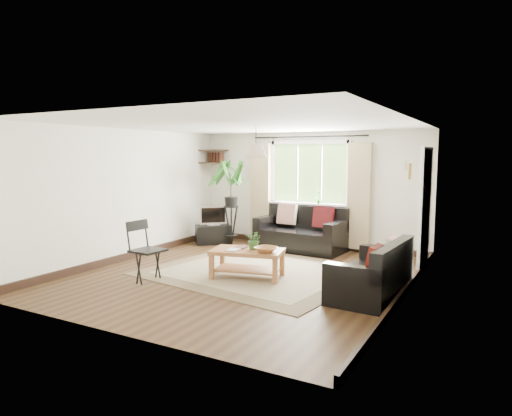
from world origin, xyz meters
The scene contains 24 objects.
floor centered at (0.00, 0.00, 0.00)m, with size 5.50×5.50×0.00m, color #311B10.
ceiling centered at (0.00, 0.00, 2.40)m, with size 5.50×5.50×0.00m, color white.
wall_back centered at (0.00, 2.75, 1.20)m, with size 5.00×0.02×2.40m, color white.
wall_front centered at (0.00, -2.75, 1.20)m, with size 5.00×0.02×2.40m, color white.
wall_left centered at (-2.50, 0.00, 1.20)m, with size 0.02×5.50×2.40m, color white.
wall_right centered at (2.50, 0.00, 1.20)m, with size 0.02×5.50×2.40m, color white.
rug centered at (0.09, 0.28, 0.01)m, with size 3.32×2.85×0.02m, color beige.
window centered at (0.00, 2.71, 1.55)m, with size 2.50×0.16×2.16m, color white, non-canonical shape.
door centered at (2.47, 1.70, 1.00)m, with size 0.06×0.96×2.06m, color silver.
corner_shelf centered at (-2.25, 2.50, 1.89)m, with size 0.50×0.50×0.34m, color black, non-canonical shape.
pendant_lamp centered at (0.00, 0.40, 2.05)m, with size 0.36×0.36×0.54m, color beige, non-canonical shape.
wall_sconce centered at (2.43, 0.30, 1.74)m, with size 0.12×0.12×0.28m, color beige, non-canonical shape.
sofa_back centered at (0.02, 2.25, 0.42)m, with size 1.77×0.89×0.83m, color black, non-canonical shape.
sofa_right centered at (2.06, -0.08, 0.36)m, with size 0.77×1.54×0.72m, color black, non-canonical shape.
coffee_table centered at (0.12, -0.11, 0.23)m, with size 1.11×0.60×0.45m, color brown, non-canonical shape.
table_plant centered at (0.21, -0.04, 0.60)m, with size 0.27×0.24×0.30m, color #336127.
bowl centered at (0.46, -0.13, 0.49)m, with size 0.33×0.33×0.08m, color #9D6736.
book_a centered at (-0.13, -0.27, 0.46)m, with size 0.17×0.24×0.02m, color silver.
book_b centered at (-0.12, -0.04, 0.46)m, with size 0.17×0.24×0.02m, color #562E22.
tv_stand centered at (-1.93, 1.98, 0.20)m, with size 0.75×0.42×0.40m, color black.
tv centered at (-1.93, 1.98, 0.62)m, with size 0.58×0.19×0.44m, color #A5A5AA, non-canonical shape.
palm_stand centered at (-1.50, 2.04, 0.91)m, with size 0.71×0.71×1.83m, color black, non-canonical shape.
folding_chair centered at (-1.10, -1.01, 0.46)m, with size 0.48×0.48×0.93m, color black, non-canonical shape.
sill_plant centered at (0.25, 2.63, 1.06)m, with size 0.14×0.10×0.27m, color #2D6023.
Camera 1 is at (3.60, -6.19, 1.92)m, focal length 32.00 mm.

